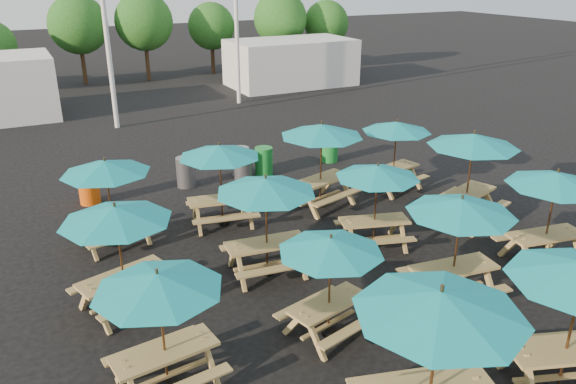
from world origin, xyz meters
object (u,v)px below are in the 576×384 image
picnic_unit_5 (331,250)px  picnic_unit_14 (473,145)px  picnic_unit_11 (322,135)px  waste_bin_1 (186,172)px  waste_bin_2 (243,165)px  picnic_unit_15 (396,130)px  picnic_unit_1 (158,288)px  waste_bin_3 (240,161)px  waste_bin_4 (264,161)px  picnic_unit_4 (440,311)px  picnic_unit_10 (377,176)px  waste_bin_5 (330,148)px  picnic_unit_3 (106,171)px  picnic_unit_7 (220,155)px  picnic_unit_6 (266,190)px  waste_bin_0 (89,188)px  picnic_unit_13 (556,184)px  picnic_unit_2 (116,219)px  picnic_unit_9 (461,212)px

picnic_unit_5 → picnic_unit_14: (5.91, 2.72, 0.40)m
picnic_unit_11 → waste_bin_1: bearing=116.6°
waste_bin_2 → picnic_unit_15: bearing=-37.7°
picnic_unit_1 → waste_bin_2: picnic_unit_1 is taller
waste_bin_3 → waste_bin_4: (0.70, -0.34, 0.00)m
waste_bin_1 → picnic_unit_4: bearing=-89.5°
picnic_unit_1 → picnic_unit_10: size_ratio=0.91×
picnic_unit_4 → waste_bin_5: size_ratio=3.11×
waste_bin_5 → waste_bin_1: bearing=-178.8°
picnic_unit_14 → picnic_unit_3: bearing=142.8°
picnic_unit_15 → picnic_unit_4: bearing=-136.9°
picnic_unit_3 → picnic_unit_7: bearing=-12.9°
picnic_unit_1 → waste_bin_2: bearing=52.8°
picnic_unit_7 → picnic_unit_6: bearing=-80.5°
picnic_unit_11 → waste_bin_3: 3.98m
waste_bin_4 → waste_bin_5: 2.70m
waste_bin_1 → waste_bin_3: same height
waste_bin_0 → picnic_unit_13: bearing=-43.8°
picnic_unit_11 → picnic_unit_14: 4.03m
waste_bin_0 → waste_bin_1: (2.94, 0.05, 0.00)m
picnic_unit_15 → waste_bin_0: picnic_unit_15 is taller
picnic_unit_11 → waste_bin_3: (-1.08, 3.45, -1.67)m
picnic_unit_3 → picnic_unit_14: size_ratio=0.83×
picnic_unit_7 → waste_bin_3: 4.14m
picnic_unit_15 → picnic_unit_3: bearing=166.5°
picnic_unit_7 → waste_bin_4: bearing=59.2°
waste_bin_3 → waste_bin_4: 0.78m
picnic_unit_6 → waste_bin_1: bearing=96.2°
picnic_unit_5 → picnic_unit_10: size_ratio=0.94×
picnic_unit_3 → picnic_unit_4: size_ratio=0.85×
picnic_unit_3 → waste_bin_2: picnic_unit_3 is taller
picnic_unit_3 → picnic_unit_6: picnic_unit_6 is taller
picnic_unit_2 → picnic_unit_5: (3.23, -2.60, -0.21)m
picnic_unit_11 → picnic_unit_14: size_ratio=0.96×
picnic_unit_1 → waste_bin_1: size_ratio=2.43×
picnic_unit_2 → picnic_unit_10: size_ratio=1.07×
picnic_unit_10 → waste_bin_1: (-2.93, 6.06, -1.38)m
waste_bin_0 → picnic_unit_15: bearing=-19.8°
picnic_unit_2 → picnic_unit_13: (9.09, -2.51, 0.01)m
picnic_unit_15 → picnic_unit_2: bearing=-174.8°
picnic_unit_9 → picnic_unit_15: (2.67, 5.63, -0.08)m
waste_bin_5 → waste_bin_2: bearing=-175.0°
picnic_unit_1 → picnic_unit_11: picnic_unit_11 is taller
picnic_unit_4 → picnic_unit_11: bearing=85.8°
picnic_unit_15 → waste_bin_3: bearing=125.1°
picnic_unit_9 → waste_bin_5: size_ratio=2.56×
picnic_unit_5 → picnic_unit_7: bearing=76.1°
picnic_unit_15 → picnic_unit_6: bearing=-165.7°
picnic_unit_1 → waste_bin_3: (4.96, 8.91, -1.41)m
picnic_unit_15 → waste_bin_0: size_ratio=2.64×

